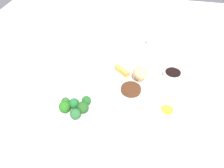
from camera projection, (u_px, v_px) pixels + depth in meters
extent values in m
cube|color=white|center=(124.00, 80.00, 1.18)|extent=(2.20, 2.20, 0.02)
cylinder|color=white|center=(126.00, 83.00, 1.13)|extent=(0.27, 0.27, 0.02)
sphere|color=tan|center=(140.00, 73.00, 1.12)|extent=(0.07, 0.07, 0.07)
cube|color=gold|center=(122.00, 71.00, 1.17)|extent=(0.08, 0.09, 0.03)
cube|color=beige|center=(113.00, 83.00, 1.11)|extent=(0.08, 0.07, 0.01)
cylinder|color=#4D2916|center=(131.00, 89.00, 1.07)|extent=(0.10, 0.10, 0.02)
cylinder|color=white|center=(76.00, 109.00, 1.01)|extent=(0.23, 0.23, 0.01)
sphere|color=#206C2E|center=(74.00, 103.00, 0.99)|extent=(0.05, 0.05, 0.05)
sphere|color=#206123|center=(86.00, 101.00, 1.01)|extent=(0.04, 0.04, 0.04)
sphere|color=#27711D|center=(65.00, 107.00, 0.97)|extent=(0.05, 0.05, 0.05)
sphere|color=#235A1F|center=(83.00, 107.00, 0.97)|extent=(0.05, 0.05, 0.05)
sphere|color=#2A6A33|center=(75.00, 114.00, 0.95)|extent=(0.05, 0.05, 0.05)
sphere|color=#2F6625|center=(65.00, 102.00, 1.00)|extent=(0.04, 0.04, 0.04)
cylinder|color=white|center=(172.00, 75.00, 1.17)|extent=(0.10, 0.10, 0.03)
cylinder|color=black|center=(173.00, 72.00, 1.15)|extent=(0.08, 0.08, 0.00)
cylinder|color=white|center=(167.00, 112.00, 0.99)|extent=(0.07, 0.07, 0.02)
cylinder|color=yellow|center=(167.00, 110.00, 0.98)|extent=(0.05, 0.05, 0.00)
cylinder|color=white|center=(152.00, 42.00, 1.38)|extent=(0.07, 0.07, 0.05)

